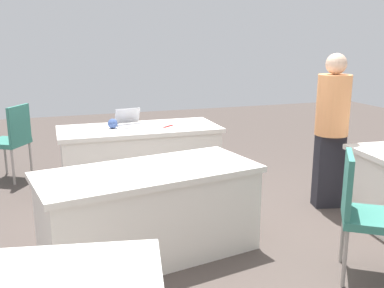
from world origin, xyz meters
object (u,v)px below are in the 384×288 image
at_px(table_mid_right, 150,212).
at_px(laptop_silver, 130,123).
at_px(scissors_red, 168,126).
at_px(yarn_ball, 113,124).
at_px(chair_near_front, 364,208).
at_px(person_attendee_browsing, 332,124).
at_px(table_foreground, 140,157).
at_px(chair_tucked_left, 12,137).

xyz_separation_m(table_mid_right, laptop_silver, (-0.21, -1.83, 0.41)).
bearing_deg(table_mid_right, scissors_red, -111.02).
xyz_separation_m(yarn_ball, scissors_red, (-0.65, 0.11, -0.05)).
bearing_deg(scissors_red, laptop_silver, -61.55).
relative_size(table_mid_right, chair_near_front, 1.98).
relative_size(person_attendee_browsing, scissors_red, 9.06).
distance_m(table_foreground, laptop_silver, 0.43).
distance_m(person_attendee_browsing, yarn_ball, 2.46).
xyz_separation_m(laptop_silver, scissors_red, (-0.43, 0.18, -0.04)).
height_order(person_attendee_browsing, laptop_silver, person_attendee_browsing).
bearing_deg(chair_tucked_left, chair_near_front, -110.45).
bearing_deg(yarn_ball, chair_near_front, 118.63).
xyz_separation_m(table_mid_right, scissors_red, (-0.63, -1.65, 0.37)).
distance_m(chair_tucked_left, person_attendee_browsing, 3.86).
xyz_separation_m(chair_tucked_left, person_attendee_browsing, (-3.24, 2.07, 0.35)).
relative_size(table_foreground, laptop_silver, 5.28).
distance_m(table_foreground, table_mid_right, 1.75).
xyz_separation_m(table_foreground, table_mid_right, (0.29, 1.72, 0.00)).
bearing_deg(table_mid_right, yarn_ball, -89.49).
height_order(table_foreground, chair_tucked_left, chair_tucked_left).
bearing_deg(chair_tucked_left, laptop_silver, -84.15).
height_order(chair_near_front, yarn_ball, chair_near_front).
xyz_separation_m(table_mid_right, person_attendee_browsing, (-2.06, -0.44, 0.53)).
height_order(table_foreground, table_mid_right, same).
relative_size(chair_near_front, scissors_red, 5.32).
bearing_deg(table_foreground, yarn_ball, -5.86).
distance_m(yarn_ball, scissors_red, 0.66).
height_order(chair_tucked_left, laptop_silver, chair_tucked_left).
bearing_deg(chair_near_front, scissors_red, -127.66).
bearing_deg(chair_near_front, chair_tucked_left, -107.33).
bearing_deg(laptop_silver, chair_near_front, 104.49).
bearing_deg(person_attendee_browsing, chair_tucked_left, 161.49).
bearing_deg(chair_tucked_left, table_mid_right, -122.79).
bearing_deg(table_mid_right, chair_tucked_left, -64.74).
distance_m(laptop_silver, yarn_ball, 0.24).
bearing_deg(table_foreground, chair_tucked_left, -28.00).
bearing_deg(person_attendee_browsing, laptop_silver, 157.18).
distance_m(person_attendee_browsing, laptop_silver, 2.32).
relative_size(chair_tucked_left, yarn_ball, 8.36).
xyz_separation_m(person_attendee_browsing, laptop_silver, (1.85, -1.39, -0.12)).
distance_m(chair_tucked_left, scissors_red, 2.02).
distance_m(table_mid_right, person_attendee_browsing, 2.17).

